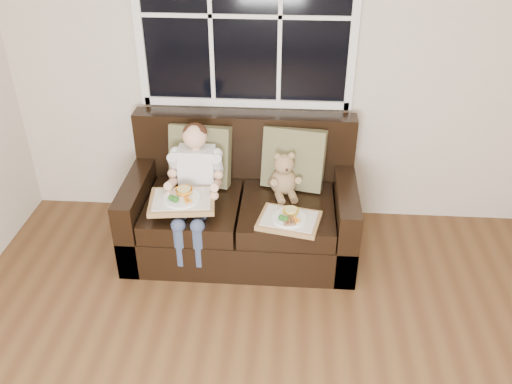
# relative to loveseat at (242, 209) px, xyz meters

# --- Properties ---
(room_walls) EXTENTS (4.52, 5.02, 2.71)m
(room_walls) POSITION_rel_loveseat_xyz_m (0.41, -2.02, 1.28)
(room_walls) COLOR beige
(room_walls) RESTS_ON ground
(window_back) EXTENTS (1.62, 0.04, 1.37)m
(window_back) POSITION_rel_loveseat_xyz_m (-0.00, 0.46, 1.34)
(window_back) COLOR black
(window_back) RESTS_ON room_walls
(loveseat) EXTENTS (1.70, 0.92, 0.96)m
(loveseat) POSITION_rel_loveseat_xyz_m (0.00, 0.00, 0.00)
(loveseat) COLOR black
(loveseat) RESTS_ON ground
(pillow_left) EXTENTS (0.49, 0.27, 0.48)m
(pillow_left) POSITION_rel_loveseat_xyz_m (-0.33, 0.15, 0.37)
(pillow_left) COLOR brown
(pillow_left) RESTS_ON loveseat
(pillow_right) EXTENTS (0.49, 0.29, 0.48)m
(pillow_right) POSITION_rel_loveseat_xyz_m (0.38, 0.15, 0.37)
(pillow_right) COLOR brown
(pillow_right) RESTS_ON loveseat
(child) EXTENTS (0.39, 0.60, 0.87)m
(child) POSITION_rel_loveseat_xyz_m (-0.32, -0.12, 0.34)
(child) COLOR silver
(child) RESTS_ON loveseat
(teddy_bear) EXTENTS (0.24, 0.29, 0.35)m
(teddy_bear) POSITION_rel_loveseat_xyz_m (0.31, 0.03, 0.28)
(teddy_bear) COLOR #988150
(teddy_bear) RESTS_ON loveseat
(tray_left) EXTENTS (0.49, 0.40, 0.10)m
(tray_left) POSITION_rel_loveseat_xyz_m (-0.38, -0.32, 0.27)
(tray_left) COLOR #AA774C
(tray_left) RESTS_ON child
(tray_right) EXTENTS (0.47, 0.39, 0.09)m
(tray_right) POSITION_rel_loveseat_xyz_m (0.37, -0.36, 0.17)
(tray_right) COLOR #AA774C
(tray_right) RESTS_ON loveseat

